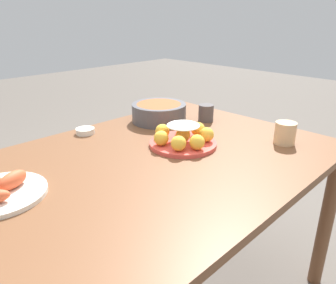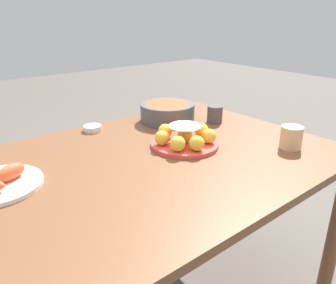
{
  "view_description": "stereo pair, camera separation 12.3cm",
  "coord_description": "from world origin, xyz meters",
  "px_view_note": "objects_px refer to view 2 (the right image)",
  "views": [
    {
      "loc": [
        -0.72,
        -0.8,
        1.21
      ],
      "look_at": [
        0.09,
        0.0,
        0.75
      ],
      "focal_mm": 35.0,
      "sensor_mm": 36.0,
      "label": 1
    },
    {
      "loc": [
        -0.63,
        -0.89,
        1.21
      ],
      "look_at": [
        0.09,
        0.0,
        0.75
      ],
      "focal_mm": 35.0,
      "sensor_mm": 36.0,
      "label": 2
    }
  ],
  "objects_px": {
    "dining_table": "(150,179)",
    "cake_plate": "(185,138)",
    "cup_near": "(291,137)",
    "cup_far": "(215,114)",
    "serving_bowl": "(167,112)",
    "sauce_bowl": "(92,128)"
  },
  "relations": [
    {
      "from": "dining_table",
      "to": "cake_plate",
      "type": "distance_m",
      "value": 0.21
    },
    {
      "from": "dining_table",
      "to": "cup_near",
      "type": "xyz_separation_m",
      "value": [
        0.48,
        -0.27,
        0.13
      ]
    },
    {
      "from": "dining_table",
      "to": "cup_far",
      "type": "distance_m",
      "value": 0.53
    },
    {
      "from": "cake_plate",
      "to": "serving_bowl",
      "type": "distance_m",
      "value": 0.33
    },
    {
      "from": "sauce_bowl",
      "to": "cup_near",
      "type": "distance_m",
      "value": 0.84
    },
    {
      "from": "sauce_bowl",
      "to": "cup_far",
      "type": "bearing_deg",
      "value": -26.62
    },
    {
      "from": "dining_table",
      "to": "cake_plate",
      "type": "xyz_separation_m",
      "value": [
        0.18,
        0.01,
        0.12
      ]
    },
    {
      "from": "sauce_bowl",
      "to": "dining_table",
      "type": "bearing_deg",
      "value": -86.42
    },
    {
      "from": "cup_far",
      "to": "cake_plate",
      "type": "bearing_deg",
      "value": -156.24
    },
    {
      "from": "serving_bowl",
      "to": "cup_far",
      "type": "bearing_deg",
      "value": -44.27
    },
    {
      "from": "dining_table",
      "to": "cake_plate",
      "type": "relative_size",
      "value": 5.18
    },
    {
      "from": "serving_bowl",
      "to": "cup_far",
      "type": "height_order",
      "value": "serving_bowl"
    },
    {
      "from": "sauce_bowl",
      "to": "cup_far",
      "type": "distance_m",
      "value": 0.58
    },
    {
      "from": "cake_plate",
      "to": "cup_near",
      "type": "xyz_separation_m",
      "value": [
        0.3,
        -0.27,
        0.01
      ]
    },
    {
      "from": "dining_table",
      "to": "serving_bowl",
      "type": "xyz_separation_m",
      "value": [
        0.33,
        0.3,
        0.13
      ]
    },
    {
      "from": "serving_bowl",
      "to": "dining_table",
      "type": "bearing_deg",
      "value": -137.07
    },
    {
      "from": "dining_table",
      "to": "cup_far",
      "type": "height_order",
      "value": "cup_far"
    },
    {
      "from": "sauce_bowl",
      "to": "cup_near",
      "type": "bearing_deg",
      "value": -52.88
    },
    {
      "from": "cake_plate",
      "to": "serving_bowl",
      "type": "relative_size",
      "value": 1.03
    },
    {
      "from": "cake_plate",
      "to": "cup_far",
      "type": "xyz_separation_m",
      "value": [
        0.31,
        0.14,
        0.01
      ]
    },
    {
      "from": "serving_bowl",
      "to": "cup_near",
      "type": "distance_m",
      "value": 0.59
    },
    {
      "from": "serving_bowl",
      "to": "cup_far",
      "type": "distance_m",
      "value": 0.23
    }
  ]
}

